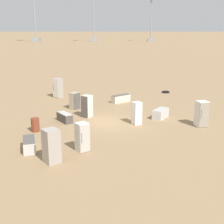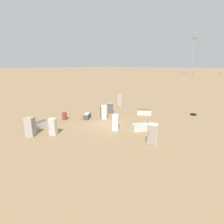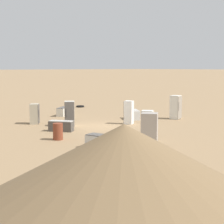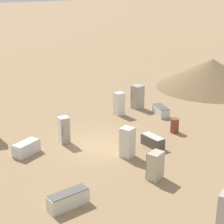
% 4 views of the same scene
% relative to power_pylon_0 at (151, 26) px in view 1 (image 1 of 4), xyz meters
% --- Properties ---
extents(ground_plane, '(1000.00, 1000.00, 0.00)m').
position_rel_power_pylon_0_xyz_m(ground_plane, '(136.83, -18.48, -7.25)').
color(ground_plane, '#937551').
extents(power_pylon_0, '(8.16, 2.80, 23.30)m').
position_rel_power_pylon_0_xyz_m(power_pylon_0, '(0.00, 0.00, 0.00)').
color(power_pylon_0, gray).
rests_on(power_pylon_0, ground_plane).
extents(power_pylon_1, '(9.61, 3.30, 27.46)m').
position_rel_power_pylon_0_xyz_m(power_pylon_1, '(1.99, -28.04, 1.29)').
color(power_pylon_1, gray).
rests_on(power_pylon_1, ground_plane).
extents(power_pylon_2, '(11.34, 3.89, 32.39)m').
position_rel_power_pylon_0_xyz_m(power_pylon_2, '(3.97, -56.08, 2.82)').
color(power_pylon_2, gray).
rests_on(power_pylon_2, ground_plane).
extents(discarded_fridge_0, '(1.57, 1.36, 0.67)m').
position_rel_power_pylon_0_xyz_m(discarded_fridge_0, '(136.67, -21.64, -6.91)').
color(discarded_fridge_0, '#4C4742').
rests_on(discarded_fridge_0, ground_plane).
extents(discarded_fridge_1, '(1.78, 1.11, 0.67)m').
position_rel_power_pylon_0_xyz_m(discarded_fridge_1, '(142.20, -22.81, -6.91)').
color(discarded_fridge_1, silver).
rests_on(discarded_fridge_1, ground_plane).
extents(discarded_fridge_2, '(1.74, 1.46, 0.72)m').
position_rel_power_pylon_0_xyz_m(discarded_fridge_2, '(135.64, -14.38, -6.89)').
color(discarded_fridge_2, silver).
rests_on(discarded_fridge_2, ground_plane).
extents(discarded_fridge_3, '(1.07, 1.07, 1.80)m').
position_rel_power_pylon_0_xyz_m(discarded_fridge_3, '(143.85, -21.18, -6.35)').
color(discarded_fridge_3, '#A89E93').
rests_on(discarded_fridge_3, ground_plane).
extents(discarded_fridge_4, '(1.61, 1.84, 0.71)m').
position_rel_power_pylon_0_xyz_m(discarded_fridge_4, '(130.37, -17.34, -6.89)').
color(discarded_fridge_4, beige).
rests_on(discarded_fridge_4, ground_plane).
extents(discarded_fridge_5, '(0.80, 0.78, 1.65)m').
position_rel_power_pylon_0_xyz_m(discarded_fridge_5, '(137.22, -16.35, -6.42)').
color(discarded_fridge_5, white).
rests_on(discarded_fridge_5, ground_plane).
extents(discarded_fridge_6, '(0.93, 0.92, 1.71)m').
position_rel_power_pylon_0_xyz_m(discarded_fridge_6, '(135.32, -20.08, -6.39)').
color(discarded_fridge_6, beige).
rests_on(discarded_fridge_6, ground_plane).
extents(discarded_fridge_7, '(0.88, 0.89, 1.67)m').
position_rel_power_pylon_0_xyz_m(discarded_fridge_7, '(142.34, -19.75, -6.41)').
color(discarded_fridge_7, silver).
rests_on(discarded_fridge_7, ground_plane).
extents(discarded_fridge_8, '(0.98, 0.95, 1.42)m').
position_rel_power_pylon_0_xyz_m(discarded_fridge_8, '(132.82, -21.35, -6.53)').
color(discarded_fridge_8, '#B2A88E').
rests_on(discarded_fridge_8, ground_plane).
extents(discarded_fridge_9, '(1.01, 1.00, 1.91)m').
position_rel_power_pylon_0_xyz_m(discarded_fridge_9, '(128.26, -23.58, -6.29)').
color(discarded_fridge_9, '#A89E93').
rests_on(discarded_fridge_9, ground_plane).
extents(discarded_fridge_10, '(0.90, 0.94, 1.83)m').
position_rel_power_pylon_0_xyz_m(discarded_fridge_10, '(137.69, -11.81, -6.33)').
color(discarded_fridge_10, silver).
rests_on(discarded_fridge_10, ground_plane).
extents(scrap_tire, '(0.83, 0.83, 0.16)m').
position_rel_power_pylon_0_xyz_m(scrap_tire, '(125.92, -12.43, -7.17)').
color(scrap_tire, black).
rests_on(scrap_tire, ground_plane).
extents(rusty_barrel, '(0.55, 0.55, 0.93)m').
position_rel_power_pylon_0_xyz_m(rusty_barrel, '(138.88, -23.27, -6.78)').
color(rusty_barrel, brown).
rests_on(rusty_barrel, ground_plane).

